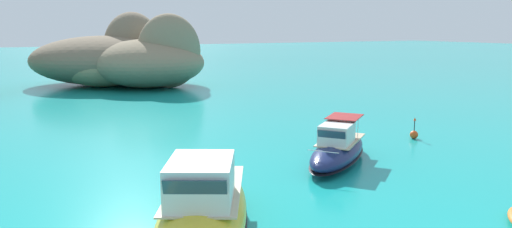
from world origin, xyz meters
TOP-DOWN VIEW (x-y plane):
  - islet_large at (0.21, 56.13)m, footprint 26.07×26.24m
  - motorboat_navy at (2.67, 13.64)m, footprint 7.58×6.69m
  - motorboat_yellow at (-7.60, 7.99)m, footprint 7.72×10.75m
  - channel_buoy at (10.97, 16.01)m, footprint 0.56×0.56m

SIDE VIEW (x-z plane):
  - channel_buoy at x=10.97m, z-range -0.40..1.08m
  - motorboat_navy at x=2.67m, z-range -0.44..2.01m
  - motorboat_yellow at x=-7.60m, z-range -0.51..2.58m
  - islet_large at x=0.21m, z-range -1.40..8.24m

